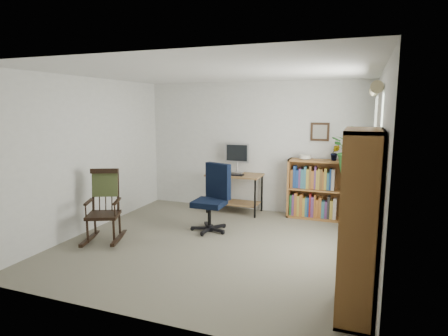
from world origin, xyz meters
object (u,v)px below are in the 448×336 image
at_px(office_chair, 209,198).
at_px(low_bookshelf, 317,189).
at_px(desk, 235,193).
at_px(tall_bookshelf, 359,224).
at_px(rocking_chair, 103,205).

xyz_separation_m(office_chair, low_bookshelf, (1.50, 1.28, -0.02)).
relative_size(desk, office_chair, 0.93).
xyz_separation_m(desk, tall_bookshelf, (2.19, -2.88, 0.52)).
bearing_deg(desk, low_bookshelf, 4.66).
height_order(desk, low_bookshelf, low_bookshelf).
xyz_separation_m(rocking_chair, tall_bookshelf, (3.50, -0.78, 0.35)).
bearing_deg(tall_bookshelf, office_chair, 142.18).
bearing_deg(low_bookshelf, office_chair, -139.40).
bearing_deg(rocking_chair, desk, 34.18).
distance_m(office_chair, tall_bookshelf, 2.83).
bearing_deg(rocking_chair, low_bookshelf, 14.68).
bearing_deg(tall_bookshelf, low_bookshelf, 103.51).
xyz_separation_m(desk, rocking_chair, (-1.31, -2.11, 0.17)).
distance_m(rocking_chair, low_bookshelf, 3.56).
bearing_deg(desk, tall_bookshelf, -52.73).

